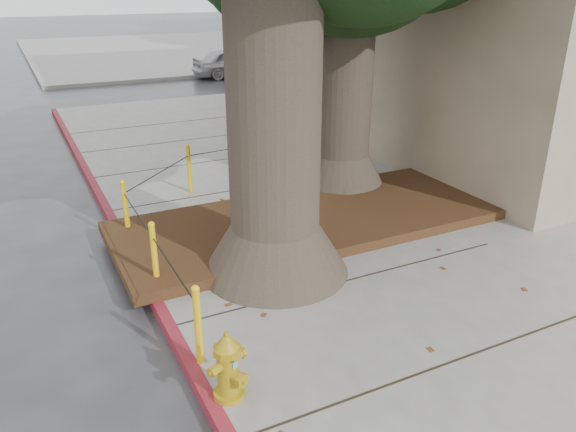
{
  "coord_description": "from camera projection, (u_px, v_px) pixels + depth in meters",
  "views": [
    {
      "loc": [
        -3.26,
        -3.62,
        3.93
      ],
      "look_at": [
        -0.27,
        2.37,
        1.1
      ],
      "focal_mm": 35.0,
      "sensor_mm": 36.0,
      "label": 1
    }
  ],
  "objects": [
    {
      "name": "ground",
      "position": [
        412.0,
        387.0,
        5.86
      ],
      "size": [
        140.0,
        140.0,
        0.0
      ],
      "primitive_type": "plane",
      "color": "#28282B",
      "rests_on": "ground"
    },
    {
      "name": "sidewalk_far",
      "position": [
        173.0,
        50.0,
        33.01
      ],
      "size": [
        16.0,
        20.0,
        0.15
      ],
      "primitive_type": "cube",
      "color": "slate",
      "rests_on": "ground"
    },
    {
      "name": "curb_red",
      "position": [
        161.0,
        311.0,
        7.06
      ],
      "size": [
        0.14,
        26.0,
        0.16
      ],
      "primitive_type": "cube",
      "color": "maroon",
      "rests_on": "ground"
    },
    {
      "name": "planter_bed",
      "position": [
        310.0,
        220.0,
        9.35
      ],
      "size": [
        6.4,
        2.6,
        0.16
      ],
      "primitive_type": "cube",
      "color": "black",
      "rests_on": "sidewalk_main"
    },
    {
      "name": "bollard_ring",
      "position": [
        197.0,
        204.0,
        8.85
      ],
      "size": [
        3.79,
        5.39,
        0.95
      ],
      "color": "yellow",
      "rests_on": "sidewalk_main"
    },
    {
      "name": "fire_hydrant",
      "position": [
        228.0,
        366.0,
        5.38
      ],
      "size": [
        0.4,
        0.4,
        0.74
      ],
      "rotation": [
        0.0,
        0.0,
        0.39
      ],
      "color": "#B38E12",
      "rests_on": "sidewalk_main"
    },
    {
      "name": "car_silver",
      "position": [
        234.0,
        63.0,
        24.23
      ],
      "size": [
        3.59,
        1.53,
        1.21
      ],
      "primitive_type": "imported",
      "rotation": [
        0.0,
        0.0,
        1.54
      ],
      "color": "#B3B2B8",
      "rests_on": "ground"
    },
    {
      "name": "car_red",
      "position": [
        353.0,
        62.0,
        24.34
      ],
      "size": [
        3.88,
        1.7,
        1.24
      ],
      "primitive_type": "imported",
      "rotation": [
        0.0,
        0.0,
        1.47
      ],
      "color": "maroon",
      "rests_on": "ground"
    }
  ]
}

